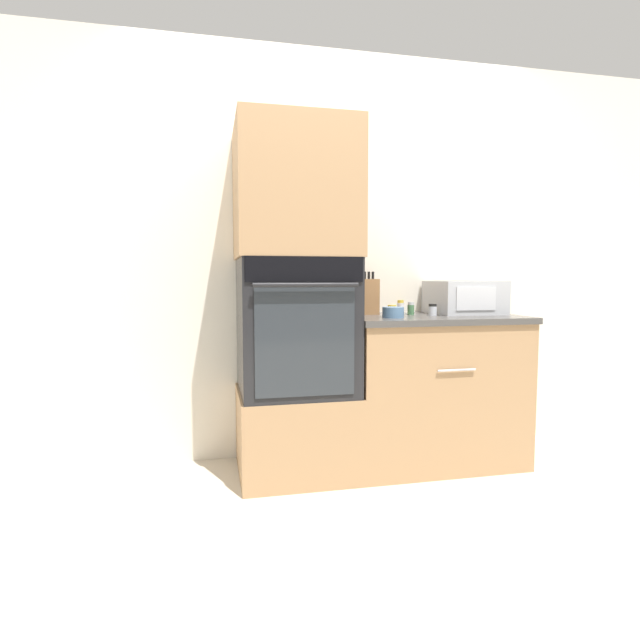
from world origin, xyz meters
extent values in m
plane|color=beige|center=(0.00, 0.00, 0.00)|extent=(12.00, 12.00, 0.00)
cube|color=silver|center=(0.00, 0.63, 1.25)|extent=(8.00, 0.05, 2.50)
cube|color=#A87F56|center=(-0.32, 0.30, 0.24)|extent=(0.65, 0.60, 0.47)
cube|color=black|center=(-0.32, 0.30, 0.84)|extent=(0.62, 0.59, 0.75)
cube|color=black|center=(-0.32, 0.00, 1.15)|extent=(0.60, 0.01, 0.13)
cube|color=orange|center=(-0.32, 0.00, 1.15)|extent=(0.09, 0.00, 0.03)
cube|color=#282D33|center=(-0.32, 0.00, 0.79)|extent=(0.51, 0.01, 0.56)
cylinder|color=black|center=(-0.32, -0.03, 1.07)|extent=(0.53, 0.02, 0.02)
cube|color=#A87F56|center=(-0.32, 0.30, 1.58)|extent=(0.65, 0.60, 0.72)
cube|color=#A87F56|center=(0.50, 0.30, 0.43)|extent=(1.01, 0.60, 0.85)
cube|color=#474442|center=(0.50, 0.30, 0.87)|extent=(1.03, 0.63, 0.03)
cylinder|color=#B7B7BC|center=(0.50, -0.01, 0.61)|extent=(0.22, 0.01, 0.01)
cube|color=#B2B5BA|center=(0.76, 0.40, 0.99)|extent=(0.41, 0.37, 0.20)
cube|color=silver|center=(0.74, 0.21, 0.99)|extent=(0.25, 0.01, 0.14)
cube|color=olive|center=(0.16, 0.48, 1.00)|extent=(0.10, 0.11, 0.22)
cylinder|color=black|center=(0.14, 0.48, 1.13)|extent=(0.02, 0.02, 0.04)
cylinder|color=black|center=(0.16, 0.48, 1.13)|extent=(0.02, 0.02, 0.04)
cylinder|color=black|center=(0.19, 0.48, 1.13)|extent=(0.02, 0.02, 0.04)
cylinder|color=#517599|center=(0.21, 0.19, 0.92)|extent=(0.12, 0.12, 0.06)
cylinder|color=silver|center=(0.51, 0.31, 0.91)|extent=(0.05, 0.05, 0.05)
cylinder|color=black|center=(0.51, 0.31, 0.95)|extent=(0.05, 0.05, 0.02)
cylinder|color=silver|center=(0.40, 0.54, 0.92)|extent=(0.04, 0.04, 0.06)
cylinder|color=gold|center=(0.40, 0.54, 0.96)|extent=(0.04, 0.04, 0.02)
cylinder|color=brown|center=(0.28, 0.39, 0.91)|extent=(0.06, 0.06, 0.05)
cylinder|color=gold|center=(0.28, 0.39, 0.94)|extent=(0.05, 0.05, 0.01)
cylinder|color=#427047|center=(0.40, 0.38, 0.92)|extent=(0.04, 0.04, 0.06)
cylinder|color=#B7B7BC|center=(0.40, 0.38, 0.96)|extent=(0.04, 0.04, 0.02)
camera|label=1|loc=(-0.79, -2.45, 1.10)|focal=28.00mm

